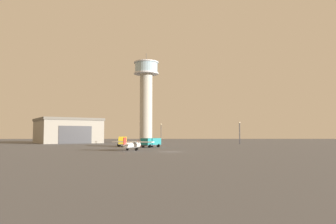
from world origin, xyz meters
The scene contains 9 objects.
ground_plane centered at (0.00, 0.00, 0.00)m, with size 400.00×400.00×0.00m, color #545456.
control_tower centered at (-9.75, 77.56, 22.49)m, with size 11.17×11.17×40.55m.
hangar centered at (-42.30, 69.05, 5.15)m, with size 33.06×32.98×10.27m.
airplane_white centered at (-8.56, 4.56, 1.37)m, with size 9.73×7.71×2.94m.
truck_box_yellow centered at (-14.08, 31.07, 1.64)m, with size 3.36×6.49×2.90m.
truck_box_teal centered at (-5.08, 22.51, 1.50)m, with size 5.60×6.35×2.54m.
light_post_west centered at (26.52, 52.49, 4.97)m, with size 0.44×0.44×8.30m.
light_post_east centered at (-2.64, 50.91, 4.58)m, with size 0.44×0.44×7.55m.
light_post_centre centered at (27.29, 54.83, 5.00)m, with size 0.44×0.44×8.36m.
Camera 1 is at (-1.25, -67.30, 3.56)m, focal length 34.46 mm.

